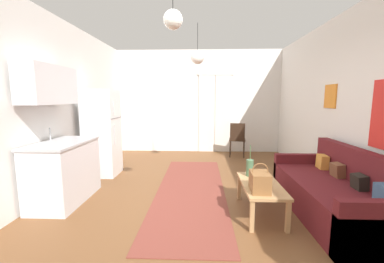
{
  "coord_description": "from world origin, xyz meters",
  "views": [
    {
      "loc": [
        0.08,
        -3.23,
        1.55
      ],
      "look_at": [
        -0.1,
        1.42,
        0.9
      ],
      "focal_mm": 22.38,
      "sensor_mm": 36.0,
      "label": 1
    }
  ],
  "objects_px": {
    "coffee_table": "(261,188)",
    "accent_chair": "(237,138)",
    "couch": "(335,194)",
    "handbag": "(260,182)",
    "pendant_lamp_near": "(173,20)",
    "refrigerator": "(102,133)",
    "pendant_lamp_far": "(198,57)",
    "bamboo_vase": "(250,168)"
  },
  "relations": [
    {
      "from": "accent_chair",
      "to": "pendant_lamp_far",
      "type": "height_order",
      "value": "pendant_lamp_far"
    },
    {
      "from": "couch",
      "to": "handbag",
      "type": "height_order",
      "value": "couch"
    },
    {
      "from": "refrigerator",
      "to": "accent_chair",
      "type": "bearing_deg",
      "value": 28.37
    },
    {
      "from": "coffee_table",
      "to": "pendant_lamp_far",
      "type": "bearing_deg",
      "value": 121.51
    },
    {
      "from": "refrigerator",
      "to": "accent_chair",
      "type": "distance_m",
      "value": 3.37
    },
    {
      "from": "handbag",
      "to": "pendant_lamp_far",
      "type": "height_order",
      "value": "pendant_lamp_far"
    },
    {
      "from": "handbag",
      "to": "refrigerator",
      "type": "height_order",
      "value": "refrigerator"
    },
    {
      "from": "bamboo_vase",
      "to": "pendant_lamp_near",
      "type": "distance_m",
      "value": 2.23
    },
    {
      "from": "bamboo_vase",
      "to": "handbag",
      "type": "distance_m",
      "value": 0.58
    },
    {
      "from": "coffee_table",
      "to": "handbag",
      "type": "distance_m",
      "value": 0.33
    },
    {
      "from": "couch",
      "to": "refrigerator",
      "type": "relative_size",
      "value": 1.15
    },
    {
      "from": "couch",
      "to": "coffee_table",
      "type": "height_order",
      "value": "couch"
    },
    {
      "from": "accent_chair",
      "to": "pendant_lamp_far",
      "type": "distance_m",
      "value": 2.71
    },
    {
      "from": "handbag",
      "to": "accent_chair",
      "type": "relative_size",
      "value": 0.39
    },
    {
      "from": "coffee_table",
      "to": "pendant_lamp_near",
      "type": "distance_m",
      "value": 2.34
    },
    {
      "from": "accent_chair",
      "to": "pendant_lamp_near",
      "type": "height_order",
      "value": "pendant_lamp_near"
    },
    {
      "from": "accent_chair",
      "to": "pendant_lamp_near",
      "type": "relative_size",
      "value": 1.49
    },
    {
      "from": "handbag",
      "to": "refrigerator",
      "type": "relative_size",
      "value": 0.21
    },
    {
      "from": "couch",
      "to": "accent_chair",
      "type": "bearing_deg",
      "value": 104.73
    },
    {
      "from": "coffee_table",
      "to": "bamboo_vase",
      "type": "distance_m",
      "value": 0.37
    },
    {
      "from": "bamboo_vase",
      "to": "refrigerator",
      "type": "xyz_separation_m",
      "value": [
        -2.71,
        1.27,
        0.32
      ]
    },
    {
      "from": "coffee_table",
      "to": "accent_chair",
      "type": "height_order",
      "value": "accent_chair"
    },
    {
      "from": "pendant_lamp_far",
      "to": "bamboo_vase",
      "type": "bearing_deg",
      "value": -54.63
    },
    {
      "from": "coffee_table",
      "to": "bamboo_vase",
      "type": "bearing_deg",
      "value": 105.44
    },
    {
      "from": "coffee_table",
      "to": "accent_chair",
      "type": "relative_size",
      "value": 1.11
    },
    {
      "from": "couch",
      "to": "accent_chair",
      "type": "height_order",
      "value": "accent_chair"
    },
    {
      "from": "bamboo_vase",
      "to": "handbag",
      "type": "relative_size",
      "value": 1.3
    },
    {
      "from": "couch",
      "to": "pendant_lamp_near",
      "type": "distance_m",
      "value": 3.0
    },
    {
      "from": "coffee_table",
      "to": "bamboo_vase",
      "type": "relative_size",
      "value": 2.17
    },
    {
      "from": "pendant_lamp_near",
      "to": "couch",
      "type": "bearing_deg",
      "value": 10.56
    },
    {
      "from": "pendant_lamp_far",
      "to": "accent_chair",
      "type": "bearing_deg",
      "value": 59.64
    },
    {
      "from": "coffee_table",
      "to": "accent_chair",
      "type": "distance_m",
      "value": 3.19
    },
    {
      "from": "handbag",
      "to": "bamboo_vase",
      "type": "bearing_deg",
      "value": 90.53
    },
    {
      "from": "handbag",
      "to": "pendant_lamp_far",
      "type": "distance_m",
      "value": 2.56
    },
    {
      "from": "couch",
      "to": "handbag",
      "type": "relative_size",
      "value": 5.56
    },
    {
      "from": "pendant_lamp_near",
      "to": "handbag",
      "type": "bearing_deg",
      "value": 6.69
    },
    {
      "from": "bamboo_vase",
      "to": "refrigerator",
      "type": "height_order",
      "value": "refrigerator"
    },
    {
      "from": "pendant_lamp_far",
      "to": "handbag",
      "type": "bearing_deg",
      "value": -64.86
    },
    {
      "from": "pendant_lamp_far",
      "to": "coffee_table",
      "type": "bearing_deg",
      "value": -58.49
    },
    {
      "from": "coffee_table",
      "to": "refrigerator",
      "type": "relative_size",
      "value": 0.58
    },
    {
      "from": "couch",
      "to": "coffee_table",
      "type": "distance_m",
      "value": 0.99
    },
    {
      "from": "couch",
      "to": "refrigerator",
      "type": "distance_m",
      "value": 4.14
    }
  ]
}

